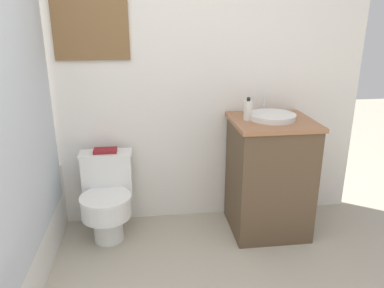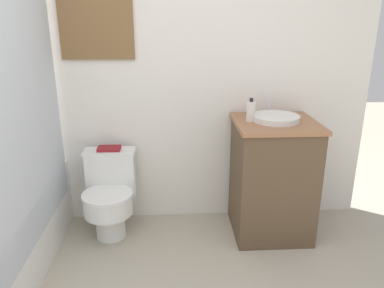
% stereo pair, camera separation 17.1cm
% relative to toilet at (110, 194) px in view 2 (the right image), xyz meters
% --- Properties ---
extents(wall_back, '(3.47, 0.07, 2.50)m').
position_rel_toilet_xyz_m(wall_back, '(0.28, 0.27, 0.93)').
color(wall_back, white).
rests_on(wall_back, ground_plane).
extents(toilet, '(0.39, 0.48, 0.64)m').
position_rel_toilet_xyz_m(toilet, '(0.00, 0.00, 0.00)').
color(toilet, white).
rests_on(toilet, ground_plane).
extents(vanity, '(0.59, 0.55, 0.89)m').
position_rel_toilet_xyz_m(vanity, '(1.22, -0.04, 0.12)').
color(vanity, brown).
rests_on(vanity, ground_plane).
extents(sink, '(0.34, 0.37, 0.13)m').
position_rel_toilet_xyz_m(sink, '(1.22, -0.02, 0.58)').
color(sink, white).
rests_on(sink, vanity).
extents(soap_bottle, '(0.06, 0.06, 0.17)m').
position_rel_toilet_xyz_m(soap_bottle, '(1.04, -0.03, 0.63)').
color(soap_bottle, silver).
rests_on(soap_bottle, vanity).
extents(book_on_tank, '(0.17, 0.11, 0.02)m').
position_rel_toilet_xyz_m(book_on_tank, '(-0.00, 0.12, 0.32)').
color(book_on_tank, maroon).
rests_on(book_on_tank, toilet).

